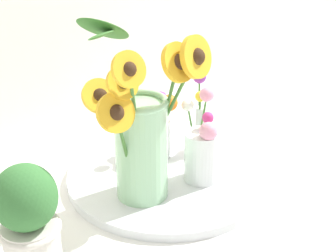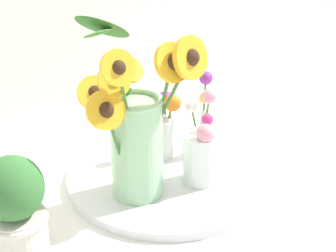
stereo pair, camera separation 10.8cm
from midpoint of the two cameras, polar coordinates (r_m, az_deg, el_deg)
The scene contains 7 objects.
ground_plane at distance 1.08m, azimuth 1.55°, elevation -8.63°, with size 6.00×6.00×0.00m, color white.
serving_tray at distance 1.14m, azimuth -2.72°, elevation -5.98°, with size 0.49×0.49×0.02m.
mason_jar_sunflowers at distance 0.98m, azimuth -6.48°, elevation -0.94°, with size 0.27×0.23×0.40m.
vase_small_center at distance 1.07m, azimuth 1.36°, elevation -3.33°, with size 0.09×0.08×0.16m.
vase_bulb_right at distance 1.18m, azimuth 1.31°, elevation 0.27°, with size 0.10×0.11×0.21m.
vase_small_back at distance 1.17m, azimuth -3.71°, elevation 0.16°, with size 0.09×0.09×0.17m.
potted_plant at distance 0.90m, azimuth -20.10°, elevation -10.32°, with size 0.11×0.11×0.21m.
Camera 1 is at (-0.70, -0.56, 0.61)m, focal length 50.00 mm.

